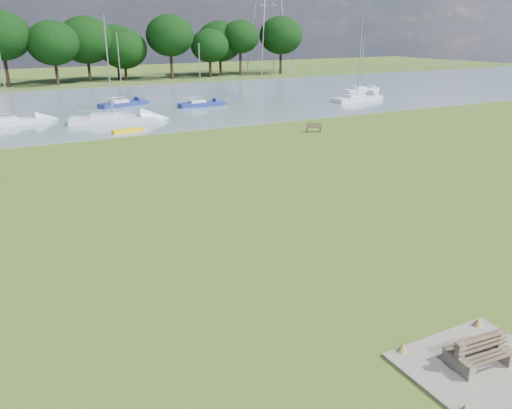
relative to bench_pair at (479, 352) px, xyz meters
name	(u,v)px	position (x,y,z in m)	size (l,w,h in m)	color
ground	(252,213)	(0.00, 14.00, -0.49)	(220.00, 220.00, 0.00)	olive
river	(95,106)	(0.00, 56.00, -0.49)	(220.00, 40.00, 0.10)	gray
far_bank	(61,83)	(0.00, 86.00, -0.49)	(220.00, 20.00, 0.40)	#4C6626
concrete_pad	(477,365)	(0.00, 0.00, -0.44)	(4.20, 3.20, 0.10)	gray
bench_pair	(479,352)	(0.00, 0.00, 0.00)	(1.85, 1.18, 0.96)	gray
riverbank_bench	(314,127)	(14.69, 30.16, -0.04)	(1.49, 0.96, 0.89)	brown
kayak	(128,130)	(-0.47, 38.00, -0.29)	(2.88, 0.67, 0.29)	yellow
sailboat_0	(9,120)	(-9.86, 46.83, 0.01)	(7.09, 3.04, 6.91)	silver
sailboat_2	(360,89)	(37.53, 51.92, 0.03)	(6.53, 2.80, 7.76)	silver
sailboat_3	(122,102)	(2.87, 54.00, 0.04)	(6.19, 3.51, 8.44)	navy
sailboat_4	(357,97)	(30.90, 44.41, 0.09)	(7.64, 2.95, 9.90)	silver
sailboat_5	(112,117)	(-0.61, 43.65, 0.08)	(8.74, 4.51, 10.26)	silver
sailboat_6	(200,103)	(11.21, 49.48, 0.03)	(5.47, 1.64, 7.31)	navy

